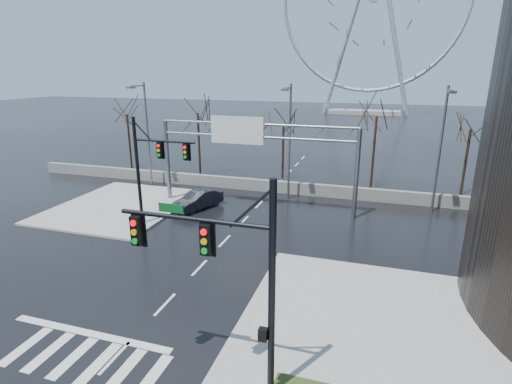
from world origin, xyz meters
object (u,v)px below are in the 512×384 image
at_px(signal_mast_far, 151,163).
at_px(sign_gantry, 251,147).
at_px(signal_mast_near, 232,267).
at_px(car, 198,200).
at_px(ferris_wheel, 373,5).

distance_m(signal_mast_far, sign_gantry, 8.14).
relative_size(signal_mast_near, sign_gantry, 0.49).
xyz_separation_m(sign_gantry, car, (-4.18, -1.43, -4.43)).
xyz_separation_m(signal_mast_near, car, (-9.70, 17.57, -4.12)).
xyz_separation_m(signal_mast_far, ferris_wheel, (10.87, 86.04, 21.30)).
height_order(signal_mast_near, car, signal_mast_near).
height_order(signal_mast_far, sign_gantry, signal_mast_far).
xyz_separation_m(signal_mast_far, car, (1.31, 4.57, -4.08)).
relative_size(sign_gantry, ferris_wheel, 0.32).
relative_size(signal_mast_far, sign_gantry, 0.49).
relative_size(signal_mast_near, ferris_wheel, 0.16).
height_order(sign_gantry, car, sign_gantry).
bearing_deg(sign_gantry, car, -161.12).
height_order(signal_mast_far, car, signal_mast_far).
distance_m(ferris_wheel, car, 85.86).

